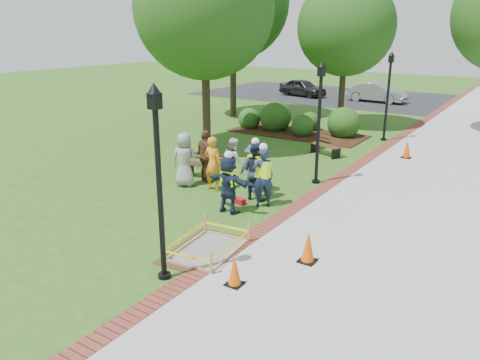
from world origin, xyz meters
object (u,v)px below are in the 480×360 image
Objects in this scene: wet_concrete_pad at (208,243)px; hivis_worker_c at (255,169)px; bench_near at (207,171)px; hivis_worker_a at (229,182)px; hivis_worker_b at (263,176)px; cone_front at (235,271)px; lamp_near at (159,170)px.

wet_concrete_pad is 4.07m from hivis_worker_c.
hivis_worker_a is at bearing -42.30° from bench_near.
hivis_worker_a is at bearing -119.41° from hivis_worker_b.
bench_near is at bearing 131.43° from cone_front.
bench_near is 7.63m from lamp_near.
hivis_worker_b reaches higher than cone_front.
lamp_near is (-1.49, -0.57, 2.14)m from cone_front.
bench_near reaches higher than cone_front.
lamp_near is 2.24× the size of hivis_worker_a.
cone_front is 0.16× the size of lamp_near.
bench_near is 0.84× the size of hivis_worker_b.
hivis_worker_a is at bearing 113.27° from wet_concrete_pad.
hivis_worker_b is 0.69m from hivis_worker_c.
wet_concrete_pad is at bearing 146.10° from cone_front.
hivis_worker_b is (0.57, 1.01, 0.05)m from hivis_worker_a.
wet_concrete_pad is 2.72m from lamp_near.
bench_near is at bearing 160.47° from hivis_worker_c.
cone_front is at bearing -48.57° from bench_near.
cone_front is 4.25m from hivis_worker_a.
hivis_worker_c is at bearing 116.95° from cone_front.
lamp_near reaches higher than cone_front.
hivis_worker_b is at bearing 94.92° from lamp_near.
hivis_worker_b is at bearing 113.46° from cone_front.
hivis_worker_a is 1.44m from hivis_worker_c.
hivis_worker_c is (-1.02, 3.87, 0.76)m from wet_concrete_pad.
bench_near is at bearing 127.26° from wet_concrete_pad.
wet_concrete_pad is at bearing -66.73° from hivis_worker_a.
hivis_worker_a reaches higher than bench_near.
hivis_worker_b is at bearing 97.84° from wet_concrete_pad.
wet_concrete_pad is at bearing -82.16° from hivis_worker_b.
lamp_near is at bearing -158.87° from cone_front.
hivis_worker_a is 1.16m from hivis_worker_b.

